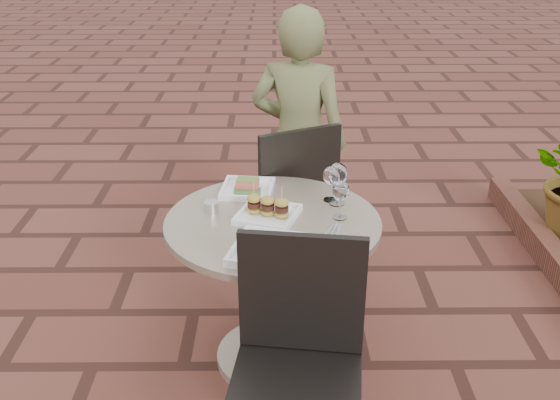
{
  "coord_description": "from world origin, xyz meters",
  "views": [
    {
      "loc": [
        0.01,
        -2.24,
        1.92
      ],
      "look_at": [
        0.03,
        0.05,
        0.82
      ],
      "focal_mm": 40.0,
      "sensor_mm": 36.0,
      "label": 1
    }
  ],
  "objects_px": {
    "plate_sliders": "(268,211)",
    "plate_tuna": "(270,250)",
    "chair_far": "(290,193)",
    "diner": "(299,142)",
    "chair_near": "(298,347)",
    "plate_salmon": "(248,188)",
    "cafe_table": "(273,270)"
  },
  "relations": [
    {
      "from": "plate_sliders",
      "to": "plate_tuna",
      "type": "xyz_separation_m",
      "value": [
        0.01,
        -0.3,
        -0.02
      ]
    },
    {
      "from": "chair_far",
      "to": "diner",
      "type": "relative_size",
      "value": 0.63
    },
    {
      "from": "diner",
      "to": "chair_near",
      "type": "bearing_deg",
      "value": 103.41
    },
    {
      "from": "plate_salmon",
      "to": "plate_sliders",
      "type": "relative_size",
      "value": 0.85
    },
    {
      "from": "diner",
      "to": "plate_sliders",
      "type": "relative_size",
      "value": 4.91
    },
    {
      "from": "diner",
      "to": "plate_sliders",
      "type": "xyz_separation_m",
      "value": [
        -0.16,
        -0.89,
        0.03
      ]
    },
    {
      "from": "plate_sliders",
      "to": "plate_tuna",
      "type": "distance_m",
      "value": 0.3
    },
    {
      "from": "plate_salmon",
      "to": "chair_far",
      "type": "bearing_deg",
      "value": 61.05
    },
    {
      "from": "cafe_table",
      "to": "diner",
      "type": "distance_m",
      "value": 0.95
    },
    {
      "from": "plate_sliders",
      "to": "plate_tuna",
      "type": "height_order",
      "value": "plate_sliders"
    },
    {
      "from": "plate_salmon",
      "to": "cafe_table",
      "type": "bearing_deg",
      "value": -67.5
    },
    {
      "from": "chair_far",
      "to": "chair_near",
      "type": "distance_m",
      "value": 1.25
    },
    {
      "from": "chair_far",
      "to": "chair_near",
      "type": "bearing_deg",
      "value": 65.02
    },
    {
      "from": "plate_salmon",
      "to": "plate_sliders",
      "type": "xyz_separation_m",
      "value": [
        0.09,
        -0.26,
        0.02
      ]
    },
    {
      "from": "cafe_table",
      "to": "chair_near",
      "type": "xyz_separation_m",
      "value": [
        0.09,
        -0.6,
        0.07
      ]
    },
    {
      "from": "chair_near",
      "to": "diner",
      "type": "height_order",
      "value": "diner"
    },
    {
      "from": "plate_sliders",
      "to": "plate_tuna",
      "type": "relative_size",
      "value": 0.88
    },
    {
      "from": "chair_near",
      "to": "plate_tuna",
      "type": "relative_size",
      "value": 2.73
    },
    {
      "from": "plate_salmon",
      "to": "plate_sliders",
      "type": "bearing_deg",
      "value": -69.99
    },
    {
      "from": "cafe_table",
      "to": "plate_sliders",
      "type": "distance_m",
      "value": 0.28
    },
    {
      "from": "diner",
      "to": "chair_far",
      "type": "bearing_deg",
      "value": 94.5
    },
    {
      "from": "chair_far",
      "to": "plate_sliders",
      "type": "relative_size",
      "value": 3.11
    },
    {
      "from": "chair_near",
      "to": "plate_salmon",
      "type": "relative_size",
      "value": 3.66
    },
    {
      "from": "plate_tuna",
      "to": "plate_salmon",
      "type": "bearing_deg",
      "value": 100.8
    },
    {
      "from": "plate_sliders",
      "to": "cafe_table",
      "type": "bearing_deg",
      "value": -40.92
    },
    {
      "from": "chair_near",
      "to": "plate_tuna",
      "type": "distance_m",
      "value": 0.39
    },
    {
      "from": "cafe_table",
      "to": "chair_near",
      "type": "height_order",
      "value": "chair_near"
    },
    {
      "from": "chair_near",
      "to": "plate_sliders",
      "type": "distance_m",
      "value": 0.66
    },
    {
      "from": "diner",
      "to": "plate_salmon",
      "type": "distance_m",
      "value": 0.68
    },
    {
      "from": "cafe_table",
      "to": "chair_far",
      "type": "height_order",
      "value": "chair_far"
    },
    {
      "from": "chair_far",
      "to": "plate_tuna",
      "type": "xyz_separation_m",
      "value": [
        -0.1,
        -0.93,
        0.2
      ]
    },
    {
      "from": "chair_far",
      "to": "plate_tuna",
      "type": "height_order",
      "value": "chair_far"
    }
  ]
}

